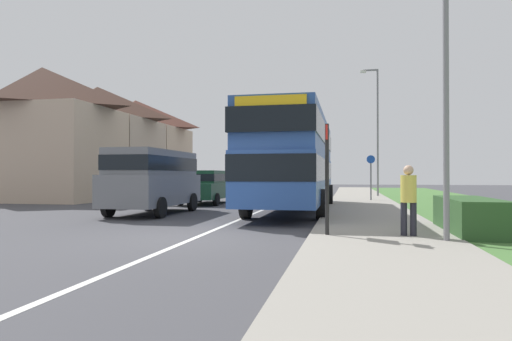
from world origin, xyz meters
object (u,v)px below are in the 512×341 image
parked_car_dark_green (207,186)px  street_lamp_mid (376,125)px  bus_stop_sign (327,171)px  street_lamp_near (440,44)px  pedestrian_at_stop (408,197)px  double_decker_bus (294,158)px  parked_van_grey (154,177)px  cycle_route_sign (371,176)px

parked_car_dark_green → street_lamp_mid: (8.78, 8.13, 3.78)m
bus_stop_sign → street_lamp_near: street_lamp_near is taller
pedestrian_at_stop → street_lamp_mid: street_lamp_mid is taller
parked_car_dark_green → double_decker_bus: bearing=-38.3°
pedestrian_at_stop → parked_van_grey: bearing=148.0°
parked_van_grey → pedestrian_at_stop: 9.92m
parked_car_dark_green → pedestrian_at_stop: bearing=-53.5°
street_lamp_near → street_lamp_mid: size_ratio=0.87×
parked_car_dark_green → cycle_route_sign: (8.19, 3.20, 0.51)m
parked_car_dark_green → street_lamp_mid: size_ratio=0.54×
parked_car_dark_green → street_lamp_near: street_lamp_near is taller
double_decker_bus → cycle_route_sign: 7.83m
parked_car_dark_green → bus_stop_sign: 13.11m
parked_van_grey → bus_stop_sign: bearing=-39.3°
cycle_route_sign → parked_car_dark_green: bearing=-158.7°
street_lamp_mid → bus_stop_sign: bearing=-96.7°
parked_van_grey → street_lamp_mid: size_ratio=0.61×
double_decker_bus → parked_car_dark_green: double_decker_bus is taller
parked_van_grey → street_lamp_near: size_ratio=0.70×
double_decker_bus → pedestrian_at_stop: size_ratio=6.78×
bus_stop_sign → parked_car_dark_green: bearing=119.7°
pedestrian_at_stop → cycle_route_sign: 14.38m
street_lamp_near → street_lamp_mid: bearing=90.1°
parked_van_grey → pedestrian_at_stop: bearing=-32.0°
cycle_route_sign → street_lamp_mid: bearing=83.2°
cycle_route_sign → street_lamp_near: street_lamp_near is taller
parked_car_dark_green → street_lamp_near: bearing=-53.2°
bus_stop_sign → street_lamp_near: bearing=-10.2°
parked_car_dark_green → street_lamp_mid: street_lamp_mid is taller
parked_car_dark_green → street_lamp_near: size_ratio=0.63×
parked_van_grey → parked_car_dark_green: (0.15, 5.93, -0.47)m
parked_van_grey → parked_car_dark_green: parked_van_grey is taller
double_decker_bus → cycle_route_sign: size_ratio=4.49×
parked_van_grey → bus_stop_sign: (6.65, -5.45, 0.15)m
bus_stop_sign → street_lamp_near: (2.31, -0.41, 2.61)m
bus_stop_sign → cycle_route_sign: size_ratio=1.03×
double_decker_bus → cycle_route_sign: bearing=64.8°
double_decker_bus → parked_van_grey: 5.49m
pedestrian_at_stop → street_lamp_mid: 19.66m
double_decker_bus → street_lamp_mid: size_ratio=1.37×
parked_van_grey → pedestrian_at_stop: parked_van_grey is taller
parked_van_grey → cycle_route_sign: size_ratio=2.00×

